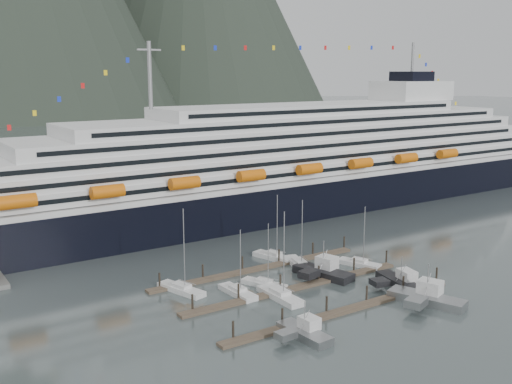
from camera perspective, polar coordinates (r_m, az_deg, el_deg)
ground at (r=112.47m, az=6.92°, el=-9.08°), size 1600.00×1600.00×0.00m
cruise_ship at (r=169.37m, az=2.75°, el=2.14°), size 210.00×30.40×50.30m
dock_near at (r=102.38m, az=8.45°, el=-11.05°), size 48.18×2.28×3.20m
dock_mid at (r=111.67m, az=3.95°, el=-9.01°), size 48.18×2.28×3.20m
dock_far at (r=121.63m, az=0.20°, el=-7.25°), size 48.18×2.28×3.20m
sailboat_a at (r=108.48m, az=-1.75°, el=-9.55°), size 3.05×9.18×12.67m
sailboat_b at (r=112.49m, az=0.76°, el=-8.78°), size 5.74×9.14×12.57m
sailboat_c at (r=106.75m, az=2.30°, el=-9.89°), size 2.95×10.73×16.47m
sailboat_d at (r=123.35m, az=4.16°, el=-6.96°), size 5.59×11.55×14.71m
sailboat_e at (r=110.58m, az=-7.13°, el=-9.21°), size 5.45×10.59×16.11m
sailboat_f at (r=128.21m, az=1.67°, el=-6.21°), size 5.26×9.89×14.53m
sailboat_h at (r=125.56m, az=9.79°, el=-6.77°), size 5.59×9.28×13.02m
trawler_b at (r=92.42m, az=4.57°, el=-13.16°), size 7.50×9.84×6.21m
trawler_c at (r=115.51m, az=13.58°, el=-8.33°), size 9.13×12.69×6.24m
trawler_d at (r=108.52m, az=15.93°, el=-9.68°), size 11.01×13.64×7.83m
trawler_e at (r=118.08m, az=6.37°, el=-7.56°), size 10.17×12.81×7.96m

